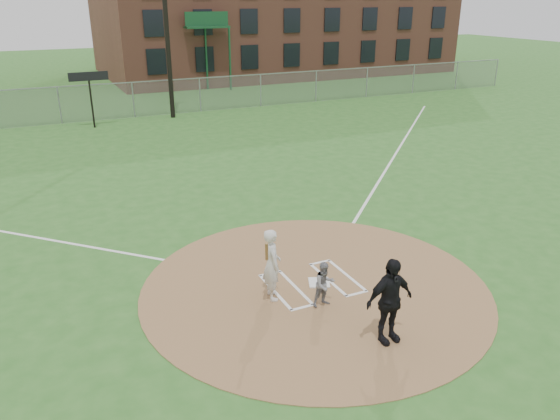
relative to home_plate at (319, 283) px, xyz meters
name	(u,v)px	position (x,y,z in m)	size (l,w,h in m)	color
ground	(315,287)	(-0.16, -0.08, -0.04)	(140.00, 140.00, 0.00)	#2B6221
dirt_circle	(315,286)	(-0.16, -0.08, -0.03)	(8.40, 8.40, 0.02)	#987047
home_plate	(319,283)	(0.00, 0.00, 0.00)	(0.50, 0.50, 0.03)	silver
foul_line_first	(396,154)	(8.84, 8.92, -0.03)	(0.10, 24.00, 0.01)	white
catcher	(324,284)	(-0.39, -0.94, 0.52)	(0.52, 0.41, 1.07)	slate
umpire	(389,301)	(0.11, -2.66, 0.90)	(1.08, 0.45, 1.84)	black
batters_boxes	(312,283)	(-0.16, 0.07, -0.01)	(2.08, 1.88, 0.01)	white
batter_at_plate	(272,264)	(-1.32, -0.12, 0.85)	(0.70, 1.03, 1.78)	silver
outfield_fence	(133,100)	(-0.16, 21.92, 0.98)	(56.08, 0.08, 2.03)	slate
scoreboard_sign	(89,82)	(-2.66, 20.12, 2.35)	(2.00, 0.10, 2.93)	black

